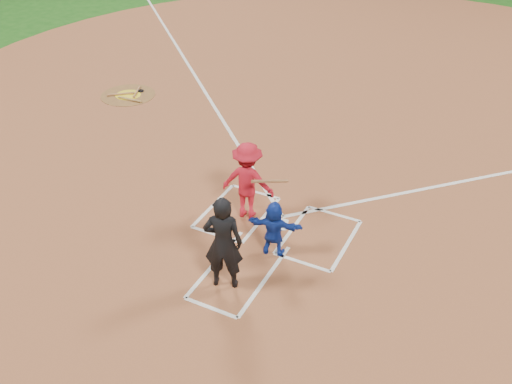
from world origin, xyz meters
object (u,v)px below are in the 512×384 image
at_px(catcher, 274,229).
at_px(on_deck_circle, 128,95).
at_px(home_plate, 277,224).
at_px(batter_at_plate, 248,181).
at_px(umpire, 223,243).

bearing_deg(catcher, on_deck_circle, -45.70).
relative_size(home_plate, batter_at_plate, 0.34).
bearing_deg(home_plate, on_deck_circle, -29.59).
height_order(on_deck_circle, batter_at_plate, batter_at_plate).
height_order(umpire, batter_at_plate, umpire).
bearing_deg(umpire, catcher, -129.42).
xyz_separation_m(on_deck_circle, umpire, (6.95, -6.12, 0.97)).
distance_m(on_deck_circle, catcher, 8.86).
height_order(home_plate, catcher, catcher).
bearing_deg(on_deck_circle, catcher, -33.46).
xyz_separation_m(catcher, umpire, (-0.42, -1.25, 0.38)).
bearing_deg(umpire, batter_at_plate, -94.33).
bearing_deg(catcher, home_plate, -81.25).
bearing_deg(umpire, on_deck_circle, -62.02).
xyz_separation_m(catcher, batter_at_plate, (-1.06, 0.91, 0.29)).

